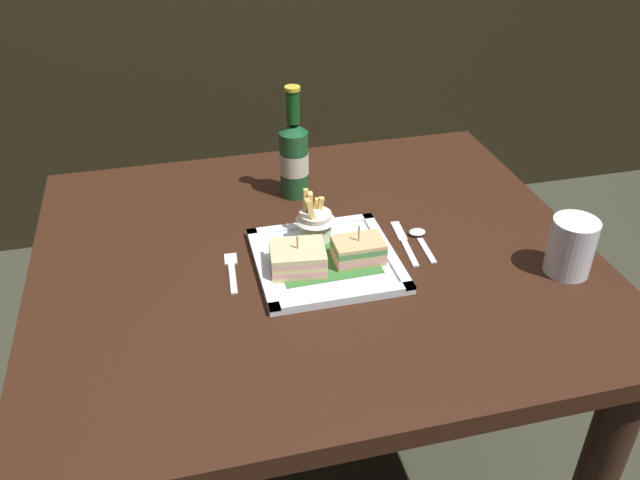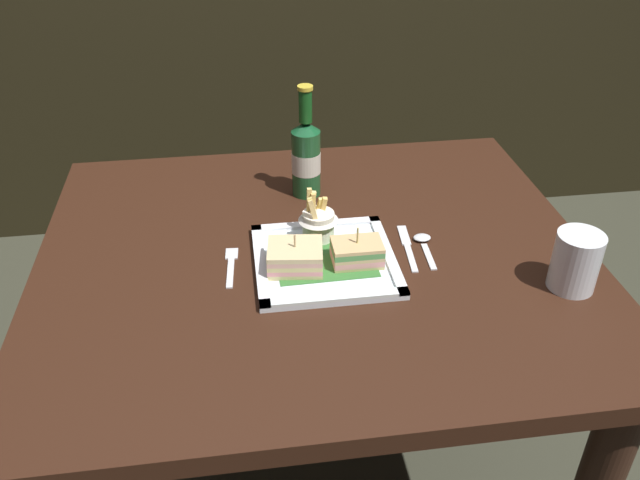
% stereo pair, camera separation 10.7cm
% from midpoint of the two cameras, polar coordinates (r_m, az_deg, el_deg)
% --- Properties ---
extents(dining_table, '(1.08, 0.93, 0.77)m').
position_cam_midpoint_polar(dining_table, '(1.37, 1.88, -5.91)').
color(dining_table, black).
rests_on(dining_table, ground_plane).
extents(square_plate, '(0.26, 0.26, 0.02)m').
position_cam_midpoint_polar(square_plate, '(1.25, 2.88, -1.87)').
color(square_plate, white).
rests_on(square_plate, dining_table).
extents(sandwich_half_left, '(0.11, 0.10, 0.07)m').
position_cam_midpoint_polar(sandwich_half_left, '(1.21, 0.37, -1.57)').
color(sandwich_half_left, '#D7C17F').
rests_on(sandwich_half_left, square_plate).
extents(sandwich_half_right, '(0.09, 0.06, 0.08)m').
position_cam_midpoint_polar(sandwich_half_right, '(1.23, 5.74, -1.17)').
color(sandwich_half_right, tan).
rests_on(sandwich_half_right, square_plate).
extents(fries_cup, '(0.08, 0.08, 0.10)m').
position_cam_midpoint_polar(fries_cup, '(1.28, 2.22, 1.70)').
color(fries_cup, white).
rests_on(fries_cup, square_plate).
extents(beer_bottle, '(0.06, 0.06, 0.25)m').
position_cam_midpoint_polar(beer_bottle, '(1.44, 0.93, 7.29)').
color(beer_bottle, '#1E4F28').
rests_on(beer_bottle, dining_table).
extents(water_glass, '(0.08, 0.08, 0.11)m').
position_cam_midpoint_polar(water_glass, '(1.27, 23.58, -2.00)').
color(water_glass, silver).
rests_on(water_glass, dining_table).
extents(fork, '(0.03, 0.13, 0.00)m').
position_cam_midpoint_polar(fork, '(1.25, -5.31, -2.21)').
color(fork, silver).
rests_on(fork, dining_table).
extents(knife, '(0.03, 0.16, 0.00)m').
position_cam_midpoint_polar(knife, '(1.32, 9.91, -0.56)').
color(knife, silver).
rests_on(knife, dining_table).
extents(spoon, '(0.03, 0.12, 0.01)m').
position_cam_midpoint_polar(spoon, '(1.33, 11.30, -0.25)').
color(spoon, silver).
rests_on(spoon, dining_table).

